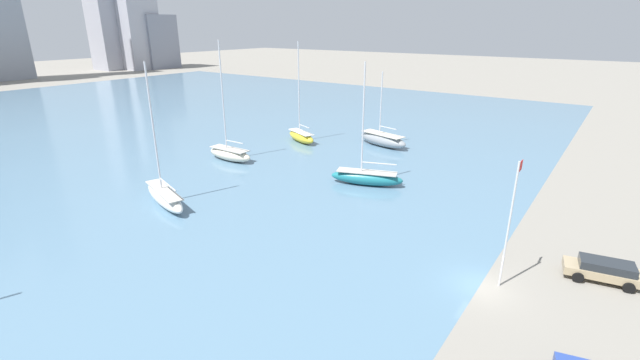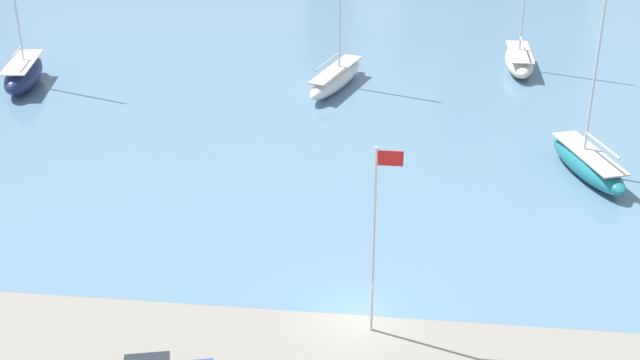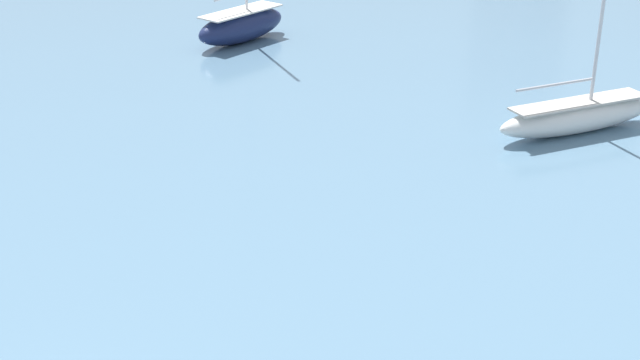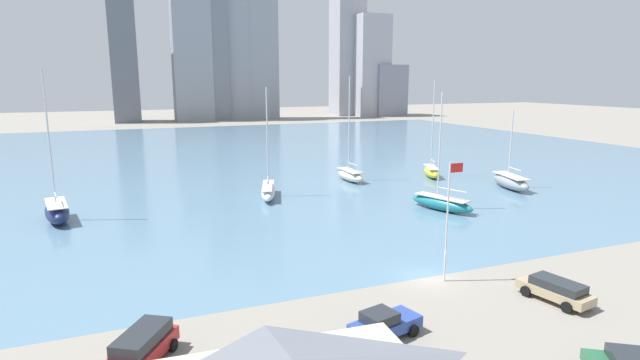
{
  "view_description": "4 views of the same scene",
  "coord_description": "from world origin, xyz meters",
  "px_view_note": "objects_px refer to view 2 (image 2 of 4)",
  "views": [
    {
      "loc": [
        -28.27,
        -5.96,
        17.78
      ],
      "look_at": [
        7.4,
        19.52,
        1.88
      ],
      "focal_mm": 24.0,
      "sensor_mm": 36.0,
      "label": 1
    },
    {
      "loc": [
        2.46,
        -35.84,
        24.85
      ],
      "look_at": [
        -2.9,
        10.66,
        1.94
      ],
      "focal_mm": 50.0,
      "sensor_mm": 36.0,
      "label": 2
    },
    {
      "loc": [
        19.15,
        -6.36,
        16.48
      ],
      "look_at": [
        -4.01,
        14.01,
        2.51
      ],
      "focal_mm": 50.0,
      "sensor_mm": 36.0,
      "label": 3
    },
    {
      "loc": [
        -21.76,
        -31.53,
        15.38
      ],
      "look_at": [
        -3.87,
        13.13,
        5.76
      ],
      "focal_mm": 28.0,
      "sensor_mm": 36.0,
      "label": 4
    }
  ],
  "objects_px": {
    "flag_pole": "(375,234)",
    "sailboat_white": "(336,77)",
    "sailboat_cream": "(519,59)",
    "sailboat_teal": "(588,163)",
    "sailboat_navy": "(23,73)"
  },
  "relations": [
    {
      "from": "flag_pole",
      "to": "sailboat_white",
      "type": "relative_size",
      "value": 0.65
    },
    {
      "from": "sailboat_cream",
      "to": "sailboat_white",
      "type": "bearing_deg",
      "value": -158.25
    },
    {
      "from": "flag_pole",
      "to": "sailboat_teal",
      "type": "distance_m",
      "value": 22.58
    },
    {
      "from": "sailboat_navy",
      "to": "sailboat_teal",
      "type": "height_order",
      "value": "sailboat_navy"
    },
    {
      "from": "flag_pole",
      "to": "sailboat_navy",
      "type": "bearing_deg",
      "value": 134.96
    },
    {
      "from": "sailboat_cream",
      "to": "sailboat_teal",
      "type": "height_order",
      "value": "sailboat_cream"
    },
    {
      "from": "sailboat_navy",
      "to": "sailboat_white",
      "type": "bearing_deg",
      "value": -3.4
    },
    {
      "from": "sailboat_navy",
      "to": "sailboat_white",
      "type": "distance_m",
      "value": 25.07
    },
    {
      "from": "sailboat_cream",
      "to": "sailboat_teal",
      "type": "xyz_separation_m",
      "value": [
        2.61,
        -20.34,
        -0.06
      ]
    },
    {
      "from": "flag_pole",
      "to": "sailboat_navy",
      "type": "distance_m",
      "value": 42.51
    },
    {
      "from": "flag_pole",
      "to": "sailboat_white",
      "type": "xyz_separation_m",
      "value": [
        -4.97,
        32.5,
        -4.23
      ]
    },
    {
      "from": "sailboat_cream",
      "to": "sailboat_navy",
      "type": "distance_m",
      "value": 40.81
    },
    {
      "from": "flag_pole",
      "to": "sailboat_teal",
      "type": "relative_size",
      "value": 0.67
    },
    {
      "from": "sailboat_teal",
      "to": "sailboat_white",
      "type": "bearing_deg",
      "value": 121.23
    },
    {
      "from": "sailboat_white",
      "to": "flag_pole",
      "type": "bearing_deg",
      "value": -64.19
    }
  ]
}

